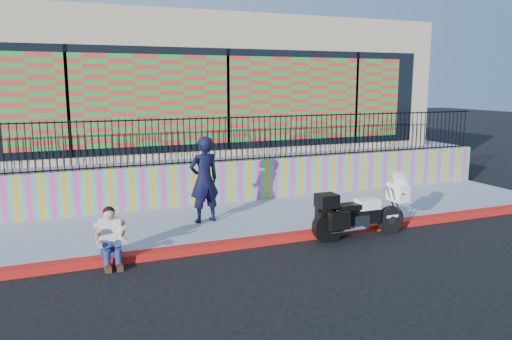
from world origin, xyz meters
TOP-DOWN VIEW (x-y plane):
  - ground at (0.00, 0.00)m, footprint 90.00×90.00m
  - red_curb at (0.00, 0.00)m, footprint 16.00×0.30m
  - sidewalk at (0.00, 1.65)m, footprint 16.00×3.00m
  - mural_wall at (0.00, 3.25)m, footprint 16.00×0.20m
  - metal_fence at (0.00, 3.25)m, footprint 15.80×0.04m
  - elevated_platform at (0.00, 8.35)m, footprint 16.00×10.00m
  - storefront_building at (0.00, 8.13)m, footprint 14.00×8.06m
  - police_motorcycle at (1.43, -0.35)m, footprint 2.21×0.73m
  - police_officer at (-1.46, 1.59)m, footprint 0.80×0.60m
  - seated_man at (-3.72, -0.11)m, footprint 0.54×0.71m

SIDE VIEW (x-z plane):
  - ground at x=0.00m, z-range 0.00..0.00m
  - red_curb at x=0.00m, z-range 0.00..0.15m
  - sidewalk at x=0.00m, z-range 0.00..0.15m
  - seated_man at x=-3.72m, z-range -0.08..0.98m
  - police_motorcycle at x=1.43m, z-range -0.11..1.26m
  - elevated_platform at x=0.00m, z-range 0.00..1.25m
  - mural_wall at x=0.00m, z-range 0.15..1.25m
  - police_officer at x=-1.46m, z-range 0.15..2.13m
  - metal_fence at x=0.00m, z-range 1.25..2.45m
  - storefront_building at x=0.00m, z-range 1.25..5.25m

